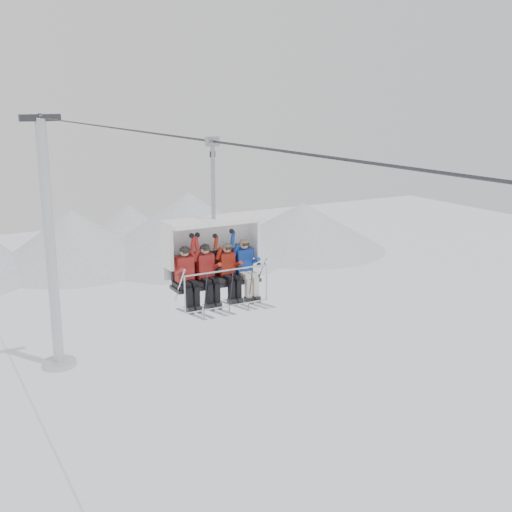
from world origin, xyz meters
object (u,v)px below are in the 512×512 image
skier_far_left (187,275)px  lift_tower_right (52,264)px  skier_center_right (229,270)px  chairlift_carrier (212,249)px  skier_far_right (246,266)px  skier_center_left (207,272)px

skier_far_left → lift_tower_right: bearing=87.7°
skier_far_left → skier_center_right: skier_far_left is taller
chairlift_carrier → skier_far_right: size_ratio=2.36×
skier_center_left → chairlift_carrier: bearing=46.5°
chairlift_carrier → skier_center_right: size_ratio=2.36×
skier_center_left → skier_center_right: (0.59, -0.01, -0.03)m
skier_far_left → skier_far_right: bearing=0.0°
lift_tower_right → chairlift_carrier: 20.38m
skier_center_right → lift_tower_right: bearing=90.8°
skier_far_left → skier_far_right: same height
skier_center_left → skier_far_right: bearing=0.0°
chairlift_carrier → skier_far_right: 0.95m
skier_far_left → skier_center_right: size_ratio=1.00×
skier_center_right → skier_center_left: bearing=179.3°
lift_tower_right → skier_center_right: bearing=-89.2°
chairlift_carrier → skier_far_left: (-0.82, -0.30, -0.47)m
chairlift_carrier → skier_center_right: 0.65m
skier_far_right → skier_center_left: bearing=180.0°
chairlift_carrier → skier_center_left: size_ratio=2.36×
lift_tower_right → skier_center_left: 20.57m
lift_tower_right → skier_far_left: bearing=-92.3°
skier_far_right → chairlift_carrier: bearing=158.6°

